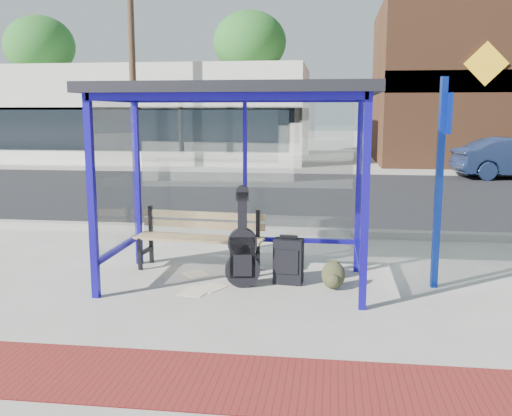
# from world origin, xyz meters

# --- Properties ---
(ground) EXTENTS (120.00, 120.00, 0.00)m
(ground) POSITION_xyz_m (0.00, 0.00, 0.00)
(ground) COLOR #B2ADA0
(ground) RESTS_ON ground
(brick_paver_strip) EXTENTS (60.00, 1.00, 0.01)m
(brick_paver_strip) POSITION_xyz_m (0.00, -2.60, 0.01)
(brick_paver_strip) COLOR maroon
(brick_paver_strip) RESTS_ON ground
(curb_near) EXTENTS (60.00, 0.25, 0.12)m
(curb_near) POSITION_xyz_m (0.00, 2.90, 0.06)
(curb_near) COLOR gray
(curb_near) RESTS_ON ground
(street_asphalt) EXTENTS (60.00, 10.00, 0.00)m
(street_asphalt) POSITION_xyz_m (0.00, 8.00, 0.00)
(street_asphalt) COLOR black
(street_asphalt) RESTS_ON ground
(curb_far) EXTENTS (60.00, 0.25, 0.12)m
(curb_far) POSITION_xyz_m (0.00, 13.10, 0.06)
(curb_far) COLOR gray
(curb_far) RESTS_ON ground
(far_sidewalk) EXTENTS (60.00, 4.00, 0.01)m
(far_sidewalk) POSITION_xyz_m (0.00, 15.00, 0.00)
(far_sidewalk) COLOR #B2ADA0
(far_sidewalk) RESTS_ON ground
(bus_shelter) EXTENTS (3.30, 1.80, 2.42)m
(bus_shelter) POSITION_xyz_m (0.00, 0.07, 2.07)
(bus_shelter) COLOR #170EA0
(bus_shelter) RESTS_ON ground
(storefront_white) EXTENTS (18.00, 6.04, 4.00)m
(storefront_white) POSITION_xyz_m (-9.00, 17.99, 2.00)
(storefront_white) COLOR silver
(storefront_white) RESTS_ON ground
(storefront_brown) EXTENTS (10.00, 7.08, 6.40)m
(storefront_brown) POSITION_xyz_m (8.00, 18.49, 3.20)
(storefront_brown) COLOR #59331E
(storefront_brown) RESTS_ON ground
(tree_left) EXTENTS (3.60, 3.60, 7.03)m
(tree_left) POSITION_xyz_m (-14.00, 22.00, 5.45)
(tree_left) COLOR #4C3826
(tree_left) RESTS_ON ground
(tree_mid) EXTENTS (3.60, 3.60, 7.03)m
(tree_mid) POSITION_xyz_m (-3.00, 22.00, 5.45)
(tree_mid) COLOR #4C3826
(tree_mid) RESTS_ON ground
(utility_pole_west) EXTENTS (1.60, 0.24, 8.00)m
(utility_pole_west) POSITION_xyz_m (-6.00, 13.40, 4.11)
(utility_pole_west) COLOR #4C3826
(utility_pole_west) RESTS_ON ground
(bench) EXTENTS (1.76, 0.58, 0.82)m
(bench) POSITION_xyz_m (-0.59, 0.61, 0.46)
(bench) COLOR black
(bench) RESTS_ON ground
(guitar_bag) EXTENTS (0.44, 0.19, 1.17)m
(guitar_bag) POSITION_xyz_m (0.10, -0.13, 0.43)
(guitar_bag) COLOR black
(guitar_bag) RESTS_ON ground
(suitcase) EXTENTS (0.37, 0.26, 0.61)m
(suitcase) POSITION_xyz_m (0.64, 0.08, 0.28)
(suitcase) COLOR black
(suitcase) RESTS_ON ground
(backpack) EXTENTS (0.29, 0.26, 0.34)m
(backpack) POSITION_xyz_m (1.19, -0.06, 0.16)
(backpack) COLOR #31321B
(backpack) RESTS_ON ground
(sign_post) EXTENTS (0.12, 0.31, 2.50)m
(sign_post) POSITION_xyz_m (2.41, 0.16, 1.40)
(sign_post) COLOR navy
(sign_post) RESTS_ON ground
(newspaper_a) EXTENTS (0.41, 0.42, 0.01)m
(newspaper_a) POSITION_xyz_m (-0.58, 0.32, 0.00)
(newspaper_a) COLOR white
(newspaper_a) RESTS_ON ground
(newspaper_b) EXTENTS (0.38, 0.44, 0.01)m
(newspaper_b) POSITION_xyz_m (-0.43, -0.40, 0.00)
(newspaper_b) COLOR white
(newspaper_b) RESTS_ON ground
(newspaper_c) EXTENTS (0.40, 0.43, 0.01)m
(newspaper_c) POSITION_xyz_m (-0.27, -0.23, 0.00)
(newspaper_c) COLOR white
(newspaper_c) RESTS_ON ground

